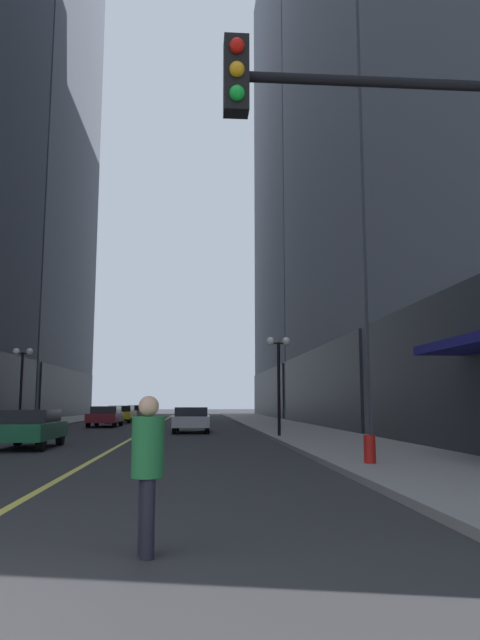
# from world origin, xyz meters

# --- Properties ---
(ground_plane) EXTENTS (200.00, 200.00, 0.00)m
(ground_plane) POSITION_xyz_m (0.00, 35.00, 0.00)
(ground_plane) COLOR #2D2D30
(sidewalk_left) EXTENTS (4.50, 78.00, 0.15)m
(sidewalk_left) POSITION_xyz_m (-8.25, 35.00, 0.07)
(sidewalk_left) COLOR gray
(sidewalk_left) RESTS_ON ground
(sidewalk_right) EXTENTS (4.50, 78.00, 0.15)m
(sidewalk_right) POSITION_xyz_m (8.25, 35.00, 0.07)
(sidewalk_right) COLOR gray
(sidewalk_right) RESTS_ON ground
(lane_centre_stripe) EXTENTS (0.16, 70.00, 0.01)m
(lane_centre_stripe) POSITION_xyz_m (0.00, 35.00, 0.00)
(lane_centre_stripe) COLOR #E5D64C
(lane_centre_stripe) RESTS_ON ground
(building_left_far) EXTENTS (13.01, 26.00, 81.89)m
(building_left_far) POSITION_xyz_m (-16.91, 60.00, 40.86)
(building_left_far) COLOR #4C515B
(building_left_far) RESTS_ON ground
(building_right_far) EXTENTS (14.93, 26.00, 56.92)m
(building_right_far) POSITION_xyz_m (17.87, 60.00, 28.39)
(building_right_far) COLOR slate
(building_right_far) RESTS_ON ground
(car_green) EXTENTS (1.80, 4.08, 1.32)m
(car_green) POSITION_xyz_m (-2.96, 17.58, 0.72)
(car_green) COLOR #196038
(car_green) RESTS_ON ground
(car_silver) EXTENTS (1.92, 4.17, 1.32)m
(car_silver) POSITION_xyz_m (2.57, 27.69, 0.72)
(car_silver) COLOR #B7B7BC
(car_silver) RESTS_ON ground
(car_maroon) EXTENTS (1.87, 4.54, 1.32)m
(car_maroon) POSITION_xyz_m (-3.07, 35.71, 0.72)
(car_maroon) COLOR maroon
(car_maroon) RESTS_ON ground
(car_yellow) EXTENTS (2.06, 4.07, 1.32)m
(car_yellow) POSITION_xyz_m (-3.03, 43.33, 0.72)
(car_yellow) COLOR yellow
(car_yellow) RESTS_ON ground
(car_grey) EXTENTS (1.94, 4.66, 1.32)m
(car_grey) POSITION_xyz_m (-2.44, 50.41, 0.72)
(car_grey) COLOR slate
(car_grey) RESTS_ON ground
(pedestrian_in_green_parka) EXTENTS (0.42, 0.42, 1.64)m
(pedestrian_in_green_parka) POSITION_xyz_m (2.29, 2.72, 0.95)
(pedestrian_in_green_parka) COLOR black
(pedestrian_in_green_parka) RESTS_ON ground
(traffic_light_near_right) EXTENTS (3.43, 0.35, 5.65)m
(traffic_light_near_right) POSITION_xyz_m (5.35, 2.52, 3.74)
(traffic_light_near_right) COLOR black
(traffic_light_near_right) RESTS_ON ground
(street_lamp_left_far) EXTENTS (1.06, 0.36, 4.43)m
(street_lamp_left_far) POSITION_xyz_m (-6.40, 28.20, 3.26)
(street_lamp_left_far) COLOR black
(street_lamp_left_far) RESTS_ON ground
(street_lamp_right_mid) EXTENTS (1.06, 0.36, 4.43)m
(street_lamp_right_mid) POSITION_xyz_m (6.40, 21.95, 3.26)
(street_lamp_right_mid) COLOR black
(street_lamp_right_mid) RESTS_ON ground
(fire_hydrant_right) EXTENTS (0.28, 0.28, 0.80)m
(fire_hydrant_right) POSITION_xyz_m (6.90, 10.27, 0.40)
(fire_hydrant_right) COLOR red
(fire_hydrant_right) RESTS_ON ground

